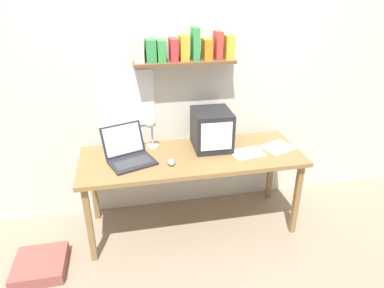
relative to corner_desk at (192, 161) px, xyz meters
The scene contains 11 objects.
ground_plane 0.66m from the corner_desk, ahead, with size 12.00×12.00×0.00m, color gray.
back_wall 0.77m from the corner_desk, 90.22° to the left, with size 5.60×0.24×2.60m.
corner_desk is the anchor object (origin of this frame).
crt_monitor 0.32m from the corner_desk, 30.98° to the left, with size 0.32×0.36×0.33m.
laptop 0.53m from the corner_desk, behind, with size 0.44×0.45×0.26m.
desk_lamp 0.44m from the corner_desk, 149.78° to the left, with size 0.11×0.14×0.28m.
juice_glass 0.74m from the corner_desk, 160.29° to the left, with size 0.06×0.06×0.13m.
computer_mouse 0.24m from the corner_desk, 148.36° to the right, with size 0.07×0.11×0.03m.
loose_paper_near_monitor 0.76m from the corner_desk, ahead, with size 0.33×0.30×0.00m.
loose_paper_near_laptop 0.47m from the corner_desk, ahead, with size 0.29×0.23×0.00m.
floor_cushion 1.43m from the corner_desk, 165.98° to the right, with size 0.38×0.38×0.10m.
Camera 1 is at (-0.50, -2.47, 2.01)m, focal length 32.00 mm.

